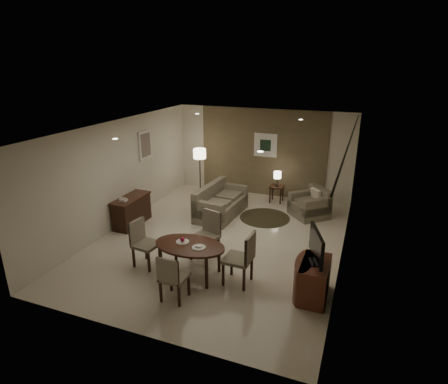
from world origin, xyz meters
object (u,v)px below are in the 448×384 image
at_px(console_desk, 132,211).
at_px(chair_right, 238,258).
at_px(tv_cabinet, 314,280).
at_px(dining_table, 190,260).
at_px(side_table, 277,194).
at_px(sofa, 221,201).
at_px(armchair, 309,203).
at_px(chair_near, 174,276).
at_px(chair_far, 205,237).
at_px(chair_left, 147,244).
at_px(floor_lamp, 200,173).

bearing_deg(console_desk, chair_right, -24.39).
bearing_deg(tv_cabinet, dining_table, -176.45).
distance_m(console_desk, side_table, 4.30).
relative_size(sofa, armchair, 2.00).
xyz_separation_m(console_desk, chair_near, (2.58, -2.46, 0.08)).
xyz_separation_m(chair_near, chair_far, (-0.08, 1.50, 0.07)).
bearing_deg(tv_cabinet, chair_far, 167.26).
height_order(sofa, armchair, sofa).
bearing_deg(chair_far, chair_near, -70.54).
bearing_deg(chair_left, dining_table, -83.89).
distance_m(console_desk, chair_near, 3.56).
relative_size(chair_near, chair_far, 0.87).
bearing_deg(dining_table, chair_right, 4.92).
bearing_deg(dining_table, sofa, 100.14).
relative_size(sofa, floor_lamp, 1.18).
bearing_deg(console_desk, sofa, 35.96).
distance_m(console_desk, sofa, 2.40).
distance_m(chair_near, chair_left, 1.36).
height_order(tv_cabinet, floor_lamp, floor_lamp).
bearing_deg(armchair, dining_table, -66.84).
xyz_separation_m(chair_right, floor_lamp, (-2.70, 4.18, 0.23)).
bearing_deg(chair_left, sofa, -1.70).
bearing_deg(chair_right, console_desk, -112.04).
height_order(tv_cabinet, chair_right, chair_right).
relative_size(tv_cabinet, chair_left, 0.91).
distance_m(sofa, side_table, 1.95).
bearing_deg(sofa, floor_lamp, 48.26).
bearing_deg(chair_left, floor_lamp, 16.51).
distance_m(tv_cabinet, sofa, 4.14).
relative_size(chair_left, side_table, 1.96).
relative_size(chair_left, floor_lamp, 0.65).
bearing_deg(chair_right, chair_left, -85.53).
distance_m(armchair, side_table, 1.33).
bearing_deg(chair_far, armchair, 77.92).
height_order(sofa, floor_lamp, floor_lamp).
bearing_deg(chair_near, chair_far, -86.07).
bearing_deg(chair_near, tv_cabinet, -156.60).
bearing_deg(chair_far, floor_lamp, 132.35).
xyz_separation_m(console_desk, chair_left, (1.49, -1.64, 0.12)).
distance_m(dining_table, sofa, 3.11).
distance_m(dining_table, chair_far, 0.72).
bearing_deg(chair_near, chair_right, -133.62).
height_order(dining_table, floor_lamp, floor_lamp).
relative_size(console_desk, chair_right, 1.14).
bearing_deg(console_desk, chair_far, -21.02).
height_order(chair_far, floor_lamp, floor_lamp).
bearing_deg(chair_right, tv_cabinet, 94.98).
relative_size(tv_cabinet, chair_near, 0.98).
distance_m(side_table, floor_lamp, 2.44).
xyz_separation_m(chair_near, floor_lamp, (-1.82, 5.08, 0.30)).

